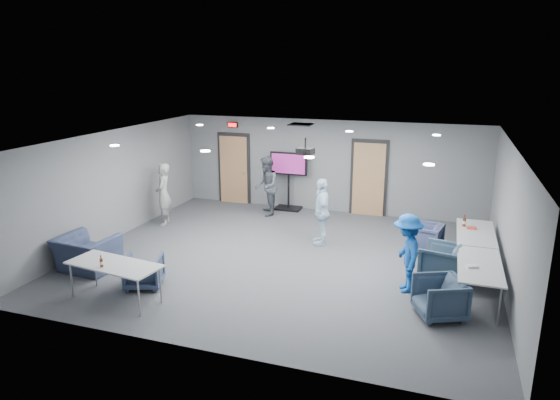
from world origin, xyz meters
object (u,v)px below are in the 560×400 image
(chair_right_a, at_px, (425,238))
(chair_front_a, at_px, (144,271))
(person_a, at_px, (164,194))
(table_front_left, at_px, (114,266))
(person_b, at_px, (266,186))
(person_c, at_px, (322,212))
(table_right_b, at_px, (480,267))
(tv_stand, at_px, (289,177))
(chair_right_c, at_px, (439,298))
(bottle_right, at_px, (464,222))
(chair_right_b, at_px, (442,262))
(table_right_a, at_px, (476,234))
(bottle_front, at_px, (101,263))
(person_d, at_px, (407,253))
(projector, at_px, (305,151))
(chair_front_b, at_px, (87,253))

(chair_right_a, relative_size, chair_front_a, 1.05)
(person_a, xyz_separation_m, table_front_left, (1.57, -4.27, -0.16))
(person_b, relative_size, person_c, 1.05)
(table_right_b, bearing_deg, person_a, 74.67)
(table_front_left, relative_size, tv_stand, 1.07)
(person_c, xyz_separation_m, chair_front_a, (-2.71, -3.47, -0.50))
(chair_right_c, height_order, table_right_b, table_right_b)
(chair_front_a, bearing_deg, bottle_right, -168.15)
(person_c, distance_m, tv_stand, 3.09)
(chair_right_c, height_order, chair_front_a, chair_right_c)
(person_a, distance_m, tv_stand, 3.70)
(table_front_left, distance_m, tv_stand, 6.86)
(person_c, distance_m, table_right_b, 4.04)
(chair_right_b, distance_m, table_right_a, 1.32)
(chair_right_b, relative_size, bottle_front, 3.61)
(person_d, distance_m, tv_stand, 6.00)
(person_c, xyz_separation_m, person_d, (2.18, -2.01, -0.05))
(chair_front_a, xyz_separation_m, tv_stand, (1.04, 6.06, 0.66))
(chair_right_c, relative_size, tv_stand, 0.45)
(person_b, distance_m, projector, 3.58)
(person_c, height_order, table_front_left, person_c)
(table_right_b, bearing_deg, table_right_a, 0.00)
(bottle_right, bearing_deg, projector, -164.42)
(chair_right_b, height_order, projector, projector)
(table_right_a, xyz_separation_m, table_front_left, (-6.33, -4.01, -0.00))
(chair_right_c, bearing_deg, person_c, -160.21)
(chair_right_a, bearing_deg, chair_front_b, -51.77)
(chair_right_c, distance_m, table_front_left, 5.83)
(table_front_left, bearing_deg, projector, 59.36)
(person_a, bearing_deg, chair_right_b, 59.15)
(person_c, height_order, chair_front_b, person_c)
(person_b, relative_size, chair_right_b, 2.10)
(chair_right_c, xyz_separation_m, chair_front_a, (-5.53, -0.58, -0.03))
(person_c, relative_size, table_front_left, 0.88)
(person_c, distance_m, projector, 1.78)
(table_right_b, relative_size, tv_stand, 1.06)
(person_c, height_order, table_right_b, person_c)
(person_b, bearing_deg, bottle_front, -30.67)
(chair_right_b, height_order, table_front_left, chair_right_b)
(bottle_right, bearing_deg, tv_stand, 153.90)
(chair_right_b, bearing_deg, person_a, -89.06)
(chair_front_a, relative_size, bottle_front, 3.11)
(chair_front_a, bearing_deg, chair_right_c, 166.24)
(bottle_front, xyz_separation_m, projector, (2.75, 3.58, 1.59))
(person_d, relative_size, table_front_left, 0.83)
(table_front_left, bearing_deg, bottle_right, 42.87)
(bottle_front, bearing_deg, bottle_right, 36.25)
(chair_right_b, distance_m, table_right_b, 1.07)
(bottle_front, bearing_deg, table_right_a, 33.16)
(person_c, distance_m, chair_right_a, 2.48)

